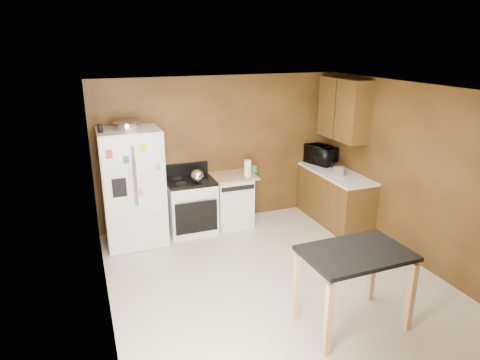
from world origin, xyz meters
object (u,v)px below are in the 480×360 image
green_canister (254,169)px  gas_range (191,205)px  kettle (197,176)px  refrigerator (133,188)px  toaster (337,169)px  pen_cup (100,128)px  roasting_pan (127,125)px  dishwasher (232,200)px  island (355,264)px  microwave (320,155)px  paper_towel (248,168)px

green_canister → gas_range: size_ratio=0.10×
kettle → refrigerator: 1.00m
toaster → pen_cup: bearing=-165.4°
roasting_pan → dishwasher: size_ratio=0.46×
gas_range → island: bearing=-71.0°
green_canister → refrigerator: bearing=-176.7°
microwave → gas_range: 2.52m
pen_cup → dishwasher: pen_cup is taller
pen_cup → toaster: (3.67, -0.44, -0.87)m
roasting_pan → dishwasher: (1.63, 0.03, -1.40)m
paper_towel → microwave: 1.52m
gas_range → microwave: bearing=1.9°
kettle → refrigerator: refrigerator is taller
roasting_pan → gas_range: (0.91, 0.00, -1.39)m
toaster → gas_range: gas_range is taller
paper_towel → island: 2.91m
green_canister → toaster: 1.40m
roasting_pan → pen_cup: 0.41m
roasting_pan → gas_range: roasting_pan is taller
paper_towel → island: paper_towel is taller
green_canister → roasting_pan: bearing=-178.3°
roasting_pan → green_canister: size_ratio=3.68×
green_canister → dishwasher: green_canister is taller
kettle → toaster: (2.30, -0.42, -0.01)m
dishwasher → island: island is taller
paper_towel → toaster: size_ratio=1.09×
pen_cup → paper_towel: bearing=0.6°
island → green_canister: bearing=88.2°
kettle → refrigerator: bearing=174.0°
kettle → toaster: size_ratio=0.83×
pen_cup → dishwasher: (2.02, 0.18, -1.41)m
paper_towel → island: (0.09, -2.90, -0.27)m
dishwasher → island: (0.32, -3.05, 0.31)m
paper_towel → gas_range: 1.11m
gas_range → island: (1.04, -3.02, 0.30)m
microwave → pen_cup: bearing=75.4°
refrigerator → gas_range: bearing=3.8°
kettle → refrigerator: size_ratio=0.12×
roasting_pan → pen_cup: bearing=-159.1°
roasting_pan → pen_cup: size_ratio=3.44×
green_canister → microwave: size_ratio=0.20×
kettle → gas_range: 0.57m
kettle → toaster: bearing=-10.5°
pen_cup → refrigerator: pen_cup is taller
green_canister → gas_range: bearing=-177.0°
kettle → green_canister: (1.06, 0.22, -0.06)m
refrigerator → gas_range: refrigerator is taller
paper_towel → refrigerator: refrigerator is taller
pen_cup → toaster: size_ratio=0.47×
pen_cup → kettle: 1.62m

